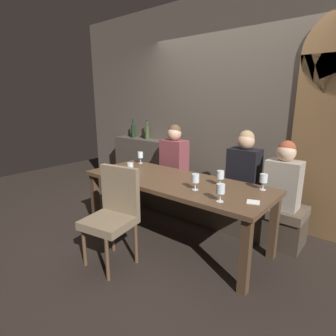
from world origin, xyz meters
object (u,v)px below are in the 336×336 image
(diner_far_end, at_px, (284,177))
(dessert_plate, at_px, (116,171))
(wine_bottle_dark_red, at_px, (133,131))
(wine_glass_far_right, at_px, (221,190))
(diner_bearded, at_px, (244,167))
(wine_bottle_pale_label, at_px, (147,132))
(wine_glass_center_back, at_px, (140,155))
(wine_glass_near_right, at_px, (195,179))
(diner_redhead, at_px, (174,155))
(banquette_bench, at_px, (205,204))
(dining_table, at_px, (174,187))
(wine_glass_near_left, at_px, (220,175))
(wine_glass_end_left, at_px, (264,179))
(fork_on_table, at_px, (123,173))
(chair_near_side, at_px, (114,210))
(wine_glass_center_front, at_px, (130,167))

(diner_far_end, bearing_deg, dessert_plate, -153.68)
(wine_bottle_dark_red, xyz_separation_m, wine_glass_far_right, (2.48, -1.31, -0.22))
(diner_bearded, height_order, wine_bottle_pale_label, same)
(diner_far_end, distance_m, wine_glass_center_back, 1.88)
(wine_glass_near_right, bearing_deg, wine_glass_far_right, -20.11)
(diner_redhead, relative_size, wine_glass_near_right, 5.06)
(diner_redhead, bearing_deg, wine_glass_center_back, -134.22)
(wine_bottle_dark_red, distance_m, wine_glass_near_right, 2.44)
(banquette_bench, distance_m, dessert_plate, 1.29)
(dining_table, bearing_deg, wine_glass_near_left, 14.47)
(banquette_bench, height_order, diner_far_end, diner_far_end)
(wine_glass_far_right, xyz_separation_m, dessert_plate, (-1.51, 0.08, -0.10))
(wine_glass_end_left, distance_m, dessert_plate, 1.75)
(wine_glass_far_right, distance_m, wine_glass_center_back, 1.71)
(diner_far_end, relative_size, wine_glass_end_left, 4.57)
(banquette_bench, distance_m, fork_on_table, 1.22)
(chair_near_side, relative_size, fork_on_table, 5.76)
(diner_far_end, distance_m, wine_bottle_dark_red, 2.76)
(dessert_plate, bearing_deg, banquette_bench, 48.73)
(diner_redhead, xyz_separation_m, wine_glass_near_right, (0.91, -0.82, 0.01))
(wine_glass_center_back, bearing_deg, diner_bearded, 14.28)
(banquette_bench, xyz_separation_m, dessert_plate, (-0.78, -0.89, 0.53))
(banquette_bench, height_order, wine_glass_far_right, wine_glass_far_right)
(diner_redhead, bearing_deg, dessert_plate, -105.97)
(diner_redhead, xyz_separation_m, diner_bearded, (1.05, 0.01, -0.00))
(wine_bottle_dark_red, bearing_deg, wine_glass_end_left, -15.78)
(chair_near_side, bearing_deg, wine_glass_near_right, 45.37)
(wine_glass_near_right, bearing_deg, wine_glass_center_back, 159.21)
(chair_near_side, distance_m, dessert_plate, 0.82)
(wine_bottle_pale_label, relative_size, wine_glass_center_back, 1.99)
(diner_redhead, relative_size, diner_bearded, 1.01)
(chair_near_side, distance_m, wine_bottle_dark_red, 2.40)
(wine_bottle_pale_label, bearing_deg, diner_far_end, -8.91)
(wine_glass_end_left, bearing_deg, wine_glass_near_left, -158.11)
(diner_redhead, height_order, wine_glass_near_left, diner_redhead)
(wine_glass_center_front, bearing_deg, wine_bottle_pale_label, 126.45)
(diner_bearded, relative_size, wine_glass_center_back, 5.03)
(diner_redhead, distance_m, wine_glass_center_back, 0.48)
(wine_glass_end_left, height_order, fork_on_table, wine_glass_end_left)
(wine_bottle_dark_red, bearing_deg, diner_far_end, -7.43)
(dessert_plate, bearing_deg, wine_glass_end_left, 15.86)
(dining_table, bearing_deg, wine_glass_end_left, 17.80)
(wine_glass_center_front, height_order, wine_glass_near_right, same)
(wine_glass_center_back, bearing_deg, diner_far_end, 10.75)
(chair_near_side, bearing_deg, wine_bottle_dark_red, 131.39)
(wine_glass_end_left, height_order, wine_glass_near_left, same)
(chair_near_side, bearing_deg, diner_bearded, 63.03)
(dining_table, height_order, fork_on_table, fork_on_table)
(dining_table, bearing_deg, diner_redhead, 128.14)
(wine_glass_near_right, height_order, fork_on_table, wine_glass_near_right)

